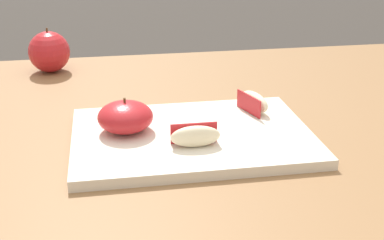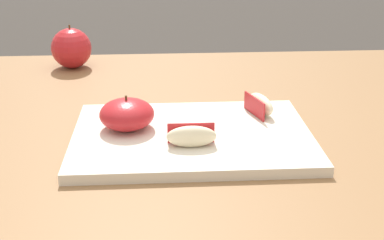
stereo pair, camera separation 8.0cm
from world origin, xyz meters
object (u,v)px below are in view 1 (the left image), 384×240
(cutting_board, at_px, (192,137))
(apple_wedge_near_knife, at_px, (195,136))
(apple_wedge_right, at_px, (255,103))
(apple_half_skin_up, at_px, (125,117))
(whole_apple_crimson, at_px, (49,52))

(cutting_board, xyz_separation_m, apple_wedge_near_knife, (-0.00, -0.05, 0.02))
(apple_wedge_right, distance_m, apple_wedge_near_knife, 0.17)
(cutting_board, relative_size, apple_half_skin_up, 4.27)
(cutting_board, relative_size, apple_wedge_near_knife, 5.02)
(cutting_board, height_order, apple_wedge_right, apple_wedge_right)
(apple_half_skin_up, distance_m, whole_apple_crimson, 0.42)
(apple_half_skin_up, relative_size, apple_wedge_right, 1.12)
(cutting_board, bearing_deg, apple_wedge_near_knife, -94.53)
(apple_wedge_right, bearing_deg, cutting_board, -150.25)
(cutting_board, bearing_deg, apple_half_skin_up, 167.92)
(apple_wedge_near_knife, bearing_deg, apple_half_skin_up, 142.90)
(cutting_board, distance_m, apple_half_skin_up, 0.11)
(cutting_board, bearing_deg, whole_apple_crimson, 120.37)
(apple_half_skin_up, relative_size, apple_wedge_near_knife, 1.17)
(apple_wedge_right, relative_size, apple_wedge_near_knife, 1.05)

